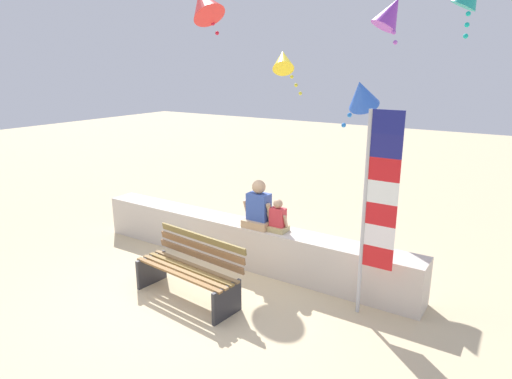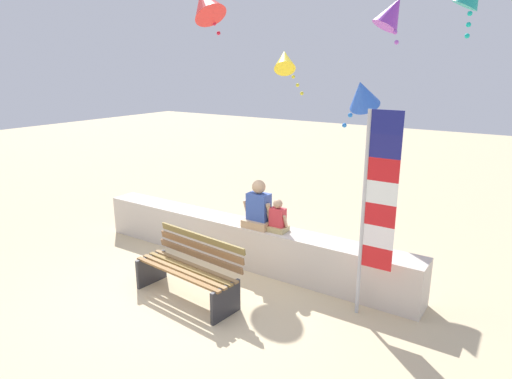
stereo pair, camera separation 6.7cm
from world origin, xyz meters
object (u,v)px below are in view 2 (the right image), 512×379
Objects in this scene: park_bench at (190,270)px; person_child at (278,219)px; kite_yellow at (285,60)px; kite_red at (206,4)px; flag_banner at (375,202)px; kite_purple at (392,13)px; kite_blue at (362,94)px; person_adult at (259,209)px.

park_bench is 1.56m from person_child.
kite_yellow is 2.06m from kite_red.
kite_purple is (-1.06, 3.49, 2.57)m from flag_banner.
kite_red is at bearing 153.78° from flag_banner.
kite_blue is at bearing 65.93° from park_bench.
kite_red reaches higher than kite_purple.
flag_banner reaches higher than person_child.
person_adult is 0.70× the size of kite_yellow.
kite_red is at bearing 144.05° from person_adult.
person_child is at bearing -100.73° from kite_purple.
kite_purple is at bearing -2.99° from kite_yellow.
kite_blue is 0.96× the size of kite_purple.
kite_blue is 2.95m from kite_yellow.
kite_purple is at bearing 74.36° from park_bench.
person_adult is at bearing 77.32° from park_bench.
person_adult is at bearing -35.95° from kite_red.
flag_banner is 5.65m from kite_red.
kite_blue is at bearing -87.28° from kite_purple.
kite_blue is (0.65, 1.59, 1.84)m from person_child.
flag_banner is 2.98× the size of kite_blue.
person_adult is at bearing -106.89° from kite_purple.
kite_yellow is at bearing 177.01° from kite_purple.
kite_red is at bearing 177.37° from kite_blue.
kite_yellow is at bearing 118.81° from person_child.
kite_red is at bearing -158.29° from kite_purple.
kite_purple reaches higher than kite_yellow.
park_bench is 5.45m from kite_red.
kite_red is (-2.76, 1.74, 3.48)m from person_child.
park_bench is 2.73m from flag_banner.
kite_yellow is (-1.41, 3.19, 2.31)m from person_adult.
person_child is (0.35, 0.00, -0.10)m from person_adult.
park_bench is at bearing -116.05° from person_child.
person_adult is at bearing 168.05° from flag_banner.
kite_blue is (-0.99, 2.01, 1.17)m from flag_banner.
flag_banner is 4.47m from kite_purple.
kite_red is at bearing -124.53° from kite_yellow.
person_adult reaches higher than park_bench.
person_child is 0.57× the size of kite_blue.
kite_yellow is 2.48m from kite_purple.
flag_banner is at bearing -46.78° from kite_yellow.
person_child is at bearing 63.95° from park_bench.
kite_yellow is 1.07× the size of kite_red.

